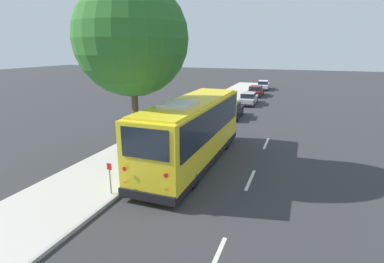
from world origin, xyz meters
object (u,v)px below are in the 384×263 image
parked_sedan_silver (248,99)px  sign_post_far (130,162)px  parked_sedan_maroon (256,91)px  sign_post_near (110,178)px  parked_sedan_black (231,111)px  shuttle_bus (192,128)px  street_tree (133,31)px  parked_sedan_white (263,85)px

parked_sedan_silver → sign_post_far: 22.28m
parked_sedan_maroon → sign_post_far: sign_post_far is taller
parked_sedan_maroon → sign_post_near: size_ratio=3.36×
parked_sedan_black → sign_post_near: size_ratio=3.16×
sign_post_near → sign_post_far: bearing=-0.0°
shuttle_bus → parked_sedan_black: 11.79m
shuttle_bus → sign_post_far: bearing=151.5°
parked_sedan_black → parked_sedan_silver: parked_sedan_black is taller
parked_sedan_maroon → sign_post_far: (-28.62, 1.28, 0.38)m
parked_sedan_silver → parked_sedan_maroon: 6.39m
parked_sedan_maroon → street_tree: bearing=177.5°
parked_sedan_silver → sign_post_far: size_ratio=2.85×
shuttle_bus → sign_post_near: shuttle_bus is taller
parked_sedan_white → sign_post_far: sign_post_far is taller
sign_post_near → sign_post_far: sign_post_far is taller
parked_sedan_silver → parked_sedan_maroon: size_ratio=1.02×
shuttle_bus → parked_sedan_white: bearing=1.2°
shuttle_bus → sign_post_far: (-3.33, 1.83, -0.95)m
parked_sedan_white → parked_sedan_maroon: bearing=176.4°
shuttle_bus → sign_post_far: size_ratio=6.36×
sign_post_far → parked_sedan_silver: bearing=-3.8°
shuttle_bus → parked_sedan_silver: (18.90, 0.36, -1.34)m
street_tree → sign_post_far: bearing=-161.2°
shuttle_bus → street_tree: (-1.37, 2.49, 4.86)m
shuttle_bus → street_tree: bearing=119.1°
shuttle_bus → parked_sedan_white: size_ratio=2.17×
parked_sedan_black → parked_sedan_white: parked_sedan_white is taller
street_tree → sign_post_near: (-3.46, -0.67, -5.95)m
shuttle_bus → parked_sedan_black: size_ratio=2.42×
parked_sedan_maroon → sign_post_far: 28.65m
parked_sedan_maroon → street_tree: street_tree is taller
parked_sedan_silver → sign_post_near: sign_post_near is taller
parked_sedan_black → parked_sedan_silver: 7.21m
sign_post_far → sign_post_near: bearing=180.0°
parked_sedan_white → street_tree: (-33.57, 2.01, 6.17)m
parked_sedan_maroon → sign_post_near: (-30.12, 1.28, 0.24)m
shuttle_bus → parked_sedan_silver: size_ratio=2.23×
parked_sedan_black → parked_sedan_maroon: size_ratio=0.94×
parked_sedan_black → sign_post_far: size_ratio=2.62×
parked_sedan_black → street_tree: street_tree is taller
parked_sedan_black → sign_post_far: bearing=173.1°
street_tree → sign_post_near: 6.91m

